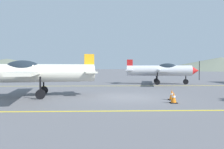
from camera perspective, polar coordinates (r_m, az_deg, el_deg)
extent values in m
plane|color=slate|center=(13.61, 3.99, -5.89)|extent=(400.00, 400.00, 0.00)
cube|color=yellow|center=(9.47, 6.68, -9.31)|extent=(80.00, 0.16, 0.01)
cube|color=yellow|center=(21.76, 1.73, -2.95)|extent=(80.00, 0.16, 0.01)
cylinder|color=silver|center=(14.41, -18.44, 0.33)|extent=(7.00, 2.38, 1.12)
ellipsoid|color=#1E2833|center=(14.53, -22.05, 1.63)|extent=(2.17, 1.28, 0.92)
cube|color=silver|center=(14.46, -20.05, 0.52)|extent=(2.76, 9.00, 0.16)
cube|color=silver|center=(14.44, -5.90, 0.62)|extent=(1.19, 2.73, 0.10)
cube|color=#F2A519|center=(14.44, -5.91, 2.84)|extent=(0.65, 0.24, 1.22)
cylinder|color=black|center=(15.54, -17.25, -2.05)|extent=(0.10, 0.10, 1.02)
cylinder|color=black|center=(15.58, -17.24, -3.93)|extent=(0.58, 0.23, 0.57)
cylinder|color=black|center=(13.32, -18.02, -2.71)|extent=(0.10, 0.10, 1.02)
cylinder|color=black|center=(13.37, -18.00, -4.89)|extent=(0.58, 0.23, 0.57)
cylinder|color=silver|center=(24.58, 11.98, 1.00)|extent=(7.00, 2.40, 1.12)
cone|color=red|center=(25.08, 20.71, 0.93)|extent=(0.88, 1.07, 0.95)
cube|color=black|center=(25.17, 21.62, 0.92)|extent=(0.06, 0.13, 2.03)
ellipsoid|color=#1E2833|center=(24.64, 14.11, 1.76)|extent=(2.17, 1.28, 0.92)
cube|color=silver|center=(24.60, 12.92, 1.11)|extent=(2.78, 9.00, 0.16)
cube|color=silver|center=(24.61, 4.63, 1.15)|extent=(1.19, 2.73, 0.10)
cube|color=red|center=(24.61, 4.63, 2.45)|extent=(0.65, 0.24, 1.22)
cylinder|color=black|center=(24.92, 18.52, -0.61)|extent=(0.10, 0.10, 1.02)
cylinder|color=black|center=(24.94, 18.50, -1.78)|extent=(0.58, 0.23, 0.57)
cylinder|color=black|center=(23.47, 11.62, -0.70)|extent=(0.10, 0.10, 1.02)
cylinder|color=black|center=(23.50, 11.61, -1.94)|extent=(0.58, 0.23, 0.57)
cylinder|color=black|center=(25.70, 11.38, -0.47)|extent=(0.10, 0.10, 1.02)
cylinder|color=black|center=(25.73, 11.37, -1.61)|extent=(0.58, 0.23, 0.57)
cube|color=black|center=(11.82, 15.60, -7.05)|extent=(0.36, 0.36, 0.04)
cone|color=orange|center=(11.78, 15.62, -5.63)|extent=(0.29, 0.29, 0.55)
cylinder|color=white|center=(11.78, 15.62, -5.50)|extent=(0.20, 0.20, 0.08)
cube|color=black|center=(12.91, 15.20, -6.29)|extent=(0.36, 0.36, 0.04)
cone|color=orange|center=(12.87, 15.21, -4.99)|extent=(0.29, 0.29, 0.55)
cylinder|color=white|center=(12.87, 15.21, -4.87)|extent=(0.20, 0.20, 0.08)
cone|color=slate|center=(161.67, -25.45, 2.39)|extent=(87.74, 87.74, 7.46)
cone|color=slate|center=(141.86, 26.32, 2.49)|extent=(79.83, 79.83, 7.59)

